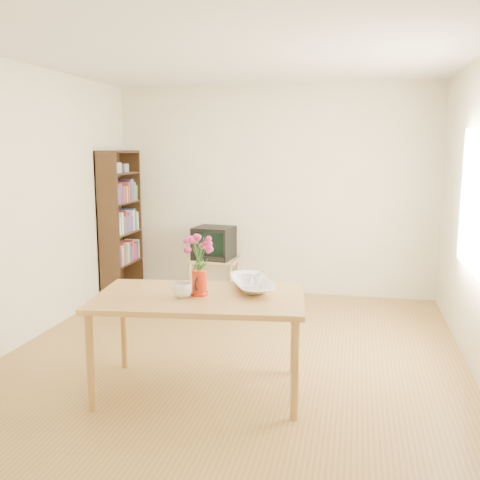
% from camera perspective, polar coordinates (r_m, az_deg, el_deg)
% --- Properties ---
extents(room, '(4.50, 4.50, 4.50)m').
position_cam_1_polar(room, '(4.53, -0.44, 3.14)').
color(room, olive).
rests_on(room, ground).
extents(table, '(1.63, 1.06, 0.75)m').
position_cam_1_polar(table, '(4.00, -4.34, -6.92)').
color(table, olive).
rests_on(table, ground).
extents(tv_stand, '(0.60, 0.45, 0.46)m').
position_cam_1_polar(tv_stand, '(6.73, -2.78, -2.59)').
color(tv_stand, tan).
rests_on(tv_stand, ground).
extents(bookshelf, '(0.28, 0.70, 1.80)m').
position_cam_1_polar(bookshelf, '(6.84, -12.62, 1.23)').
color(bookshelf, black).
rests_on(bookshelf, ground).
extents(pitcher, '(0.13, 0.20, 0.19)m').
position_cam_1_polar(pitcher, '(3.96, -4.34, -4.67)').
color(pitcher, red).
rests_on(pitcher, table).
extents(flowers, '(0.22, 0.22, 0.30)m').
position_cam_1_polar(flowers, '(3.91, -4.40, -1.19)').
color(flowers, '#CC3076').
rests_on(flowers, pitcher).
extents(mug, '(0.15, 0.15, 0.11)m').
position_cam_1_polar(mug, '(3.92, -6.15, -5.35)').
color(mug, white).
rests_on(mug, table).
extents(bowl, '(0.57, 0.57, 0.41)m').
position_cam_1_polar(bowl, '(4.11, 1.24, -2.44)').
color(bowl, white).
rests_on(bowl, table).
extents(teacup_a, '(0.08, 0.08, 0.06)m').
position_cam_1_polar(teacup_a, '(4.13, 0.69, -2.98)').
color(teacup_a, white).
rests_on(teacup_a, bowl).
extents(teacup_b, '(0.10, 0.10, 0.07)m').
position_cam_1_polar(teacup_b, '(4.13, 1.90, -2.94)').
color(teacup_b, white).
rests_on(teacup_b, bowl).
extents(television, '(0.51, 0.48, 0.40)m').
position_cam_1_polar(television, '(6.69, -2.77, -0.24)').
color(television, black).
rests_on(television, tv_stand).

